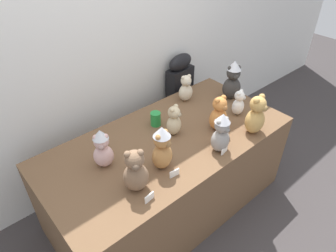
# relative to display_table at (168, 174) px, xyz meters

# --- Properties ---
(ground_plane) EXTENTS (10.00, 10.00, 0.00)m
(ground_plane) POSITION_rel_display_table_xyz_m (0.00, -0.25, -0.36)
(ground_plane) COLOR #3D3838
(wall_back) EXTENTS (7.00, 0.08, 2.60)m
(wall_back) POSITION_rel_display_table_xyz_m (0.00, 0.71, 0.94)
(wall_back) COLOR white
(wall_back) RESTS_ON ground_plane
(display_table) EXTENTS (1.87, 0.91, 0.72)m
(display_table) POSITION_rel_display_table_xyz_m (0.00, 0.00, 0.00)
(display_table) COLOR brown
(display_table) RESTS_ON ground_plane
(instrument_case) EXTENTS (0.29, 0.15, 1.00)m
(instrument_case) POSITION_rel_display_table_xyz_m (0.66, 0.59, 0.15)
(instrument_case) COLOR black
(instrument_case) RESTS_ON ground_plane
(teddy_bear_sand) EXTENTS (0.15, 0.14, 0.24)m
(teddy_bear_sand) POSITION_rel_display_table_xyz_m (0.08, 0.02, 0.47)
(teddy_bear_sand) COLOR #CCB78E
(teddy_bear_sand) RESTS_ON display_table
(teddy_bear_ash) EXTENTS (0.14, 0.13, 0.30)m
(teddy_bear_ash) POSITION_rel_display_table_xyz_m (0.19, -0.32, 0.51)
(teddy_bear_ash) COLOR gray
(teddy_bear_ash) RESTS_ON display_table
(teddy_bear_ginger) EXTENTS (0.15, 0.13, 0.28)m
(teddy_bear_ginger) POSITION_rel_display_table_xyz_m (0.37, -0.15, 0.49)
(teddy_bear_ginger) COLOR #D17F3D
(teddy_bear_ginger) RESTS_ON display_table
(teddy_bear_honey) EXTENTS (0.17, 0.15, 0.31)m
(teddy_bear_honey) POSITION_rel_display_table_xyz_m (0.54, -0.35, 0.50)
(teddy_bear_honey) COLOR tan
(teddy_bear_honey) RESTS_ON display_table
(teddy_bear_caramel) EXTENTS (0.17, 0.15, 0.32)m
(teddy_bear_caramel) POSITION_rel_display_table_xyz_m (-0.21, -0.19, 0.52)
(teddy_bear_caramel) COLOR #B27A42
(teddy_bear_caramel) RESTS_ON display_table
(teddy_bear_cream) EXTENTS (0.14, 0.13, 0.24)m
(teddy_bear_cream) POSITION_rel_display_table_xyz_m (0.47, 0.31, 0.47)
(teddy_bear_cream) COLOR beige
(teddy_bear_cream) RESTS_ON display_table
(teddy_bear_charcoal) EXTENTS (0.20, 0.19, 0.35)m
(teddy_bear_charcoal) POSITION_rel_display_table_xyz_m (0.80, 0.08, 0.53)
(teddy_bear_charcoal) COLOR #383533
(teddy_bear_charcoal) RESTS_ON display_table
(teddy_bear_mocha) EXTENTS (0.20, 0.19, 0.30)m
(teddy_bear_mocha) POSITION_rel_display_table_xyz_m (-0.45, -0.23, 0.50)
(teddy_bear_mocha) COLOR #7F6047
(teddy_bear_mocha) RESTS_ON display_table
(teddy_bear_blush) EXTENTS (0.17, 0.16, 0.29)m
(teddy_bear_blush) POSITION_rel_display_table_xyz_m (-0.49, 0.07, 0.50)
(teddy_bear_blush) COLOR beige
(teddy_bear_blush) RESTS_ON display_table
(teddy_bear_snow) EXTENTS (0.13, 0.12, 0.22)m
(teddy_bear_snow) POSITION_rel_display_table_xyz_m (0.64, -0.12, 0.46)
(teddy_bear_snow) COLOR white
(teddy_bear_snow) RESTS_ON display_table
(party_cup_green) EXTENTS (0.08, 0.08, 0.11)m
(party_cup_green) POSITION_rel_display_table_xyz_m (0.05, 0.20, 0.41)
(party_cup_green) COLOR #238C3D
(party_cup_green) RESTS_ON display_table
(name_card_front_left) EXTENTS (0.07, 0.02, 0.05)m
(name_card_front_left) POSITION_rel_display_table_xyz_m (-0.21, -0.31, 0.38)
(name_card_front_left) COLOR white
(name_card_front_left) RESTS_ON display_table
(name_card_front_middle) EXTENTS (0.07, 0.02, 0.05)m
(name_card_front_middle) POSITION_rel_display_table_xyz_m (-0.45, -0.36, 0.38)
(name_card_front_middle) COLOR white
(name_card_front_middle) RESTS_ON display_table
(name_card_front_right) EXTENTS (0.07, 0.02, 0.05)m
(name_card_front_right) POSITION_rel_display_table_xyz_m (0.19, -0.37, 0.38)
(name_card_front_right) COLOR white
(name_card_front_right) RESTS_ON display_table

